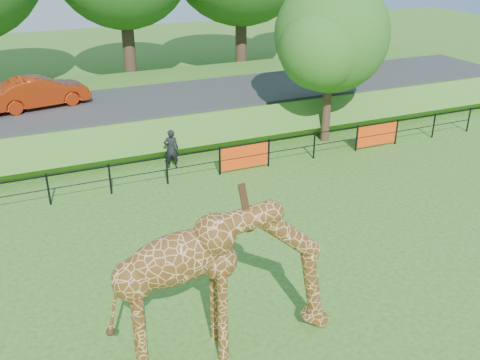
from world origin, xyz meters
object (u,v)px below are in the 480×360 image
Objects in this scene: visitor at (171,149)px; tree_east at (333,39)px; giraffe at (225,281)px; car_red at (40,92)px.

visitor is 0.22× the size of tree_east.
giraffe is 1.20× the size of car_red.
giraffe reaches higher than visitor.
car_red is 12.37m from tree_east.
tree_east is at bearing -161.57° from visitor.
car_red is (-2.24, 15.19, 0.38)m from giraffe.
tree_east is at bearing 54.76° from giraffe.
giraffe is 13.70m from tree_east.
tree_east is (8.84, 10.14, 2.59)m from giraffe.
tree_east is at bearing -125.50° from car_red.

